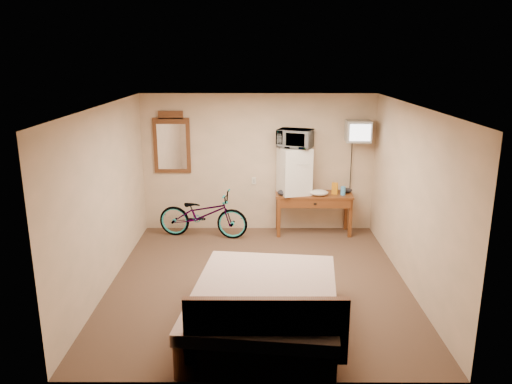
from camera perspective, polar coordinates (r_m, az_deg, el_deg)
room at (r=6.84m, az=0.28°, el=-0.68°), size 4.60×4.64×2.50m
desk at (r=8.99m, az=6.63°, el=-0.96°), size 1.38×0.57×0.75m
mini_fridge at (r=8.87m, az=4.40°, el=2.44°), size 0.63×0.61×0.83m
microwave at (r=8.76m, az=4.48°, el=6.13°), size 0.69×0.58×0.32m
snack_bag at (r=8.98m, az=8.99°, el=0.41°), size 0.12×0.09×0.21m
blue_cup at (r=8.96m, az=9.92°, el=0.14°), size 0.09×0.09×0.15m
cloth_cream at (r=8.87m, az=7.20°, el=-0.08°), size 0.33×0.26×0.10m
cloth_dark_a at (r=8.82m, az=3.32°, el=-0.06°), size 0.27×0.20×0.10m
cloth_dark_b at (r=9.15m, az=10.39°, el=0.20°), size 0.18×0.15×0.08m
crt_television at (r=8.87m, az=11.60°, el=6.83°), size 0.44×0.56×0.37m
wall_mirror at (r=9.11m, az=-9.59°, el=5.51°), size 0.66×0.04×1.12m
bicycle at (r=8.90m, az=-6.07°, el=-2.54°), size 1.67×0.79×0.84m
bed at (r=5.94m, az=0.98°, el=-13.31°), size 1.88×2.35×0.90m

